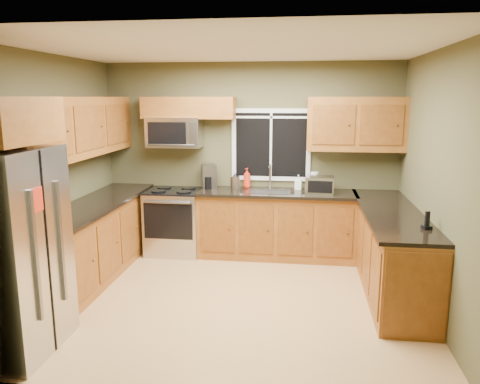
% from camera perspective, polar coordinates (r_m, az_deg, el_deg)
% --- Properties ---
extents(floor, '(4.20, 4.20, 0.00)m').
position_cam_1_polar(floor, '(5.38, -1.05, -12.83)').
color(floor, tan).
rests_on(floor, ground).
extents(ceiling, '(4.20, 4.20, 0.00)m').
position_cam_1_polar(ceiling, '(4.93, -1.17, 17.13)').
color(ceiling, white).
rests_on(ceiling, back_wall).
extents(back_wall, '(4.20, 0.00, 4.20)m').
position_cam_1_polar(back_wall, '(6.74, 1.23, 4.11)').
color(back_wall, '#4C492C').
rests_on(back_wall, ground).
extents(front_wall, '(4.20, 0.00, 4.20)m').
position_cam_1_polar(front_wall, '(3.25, -5.96, -4.00)').
color(front_wall, '#4C492C').
rests_on(front_wall, ground).
extents(left_wall, '(0.00, 3.60, 3.60)m').
position_cam_1_polar(left_wall, '(5.69, -22.53, 1.86)').
color(left_wall, '#4C492C').
rests_on(left_wall, ground).
extents(right_wall, '(0.00, 3.60, 3.60)m').
position_cam_1_polar(right_wall, '(5.10, 22.89, 0.81)').
color(right_wall, '#4C492C').
rests_on(right_wall, ground).
extents(window, '(1.12, 0.03, 1.02)m').
position_cam_1_polar(window, '(6.67, 3.79, 5.77)').
color(window, white).
rests_on(window, back_wall).
extents(base_cabinets_left, '(0.60, 2.65, 0.90)m').
position_cam_1_polar(base_cabinets_left, '(6.16, -17.25, -5.71)').
color(base_cabinets_left, brown).
rests_on(base_cabinets_left, ground).
extents(countertop_left, '(0.65, 2.65, 0.04)m').
position_cam_1_polar(countertop_left, '(6.03, -17.30, -1.45)').
color(countertop_left, black).
rests_on(countertop_left, base_cabinets_left).
extents(base_cabinets_back, '(2.17, 0.60, 0.90)m').
position_cam_1_polar(base_cabinets_back, '(6.59, 4.49, -4.08)').
color(base_cabinets_back, brown).
rests_on(base_cabinets_back, ground).
extents(countertop_back, '(2.17, 0.65, 0.04)m').
position_cam_1_polar(countertop_back, '(6.46, 4.55, -0.12)').
color(countertop_back, black).
rests_on(countertop_back, base_cabinets_back).
extents(base_cabinets_peninsula, '(0.60, 2.52, 0.90)m').
position_cam_1_polar(base_cabinets_peninsula, '(5.76, 17.91, -6.92)').
color(base_cabinets_peninsula, brown).
rests_on(base_cabinets_peninsula, ground).
extents(countertop_peninsula, '(0.65, 2.50, 0.04)m').
position_cam_1_polar(countertop_peninsula, '(5.64, 17.94, -2.36)').
color(countertop_peninsula, black).
rests_on(countertop_peninsula, base_cabinets_peninsula).
extents(upper_cabinets_left, '(0.33, 2.65, 0.72)m').
position_cam_1_polar(upper_cabinets_left, '(5.97, -19.24, 7.44)').
color(upper_cabinets_left, brown).
rests_on(upper_cabinets_left, left_wall).
extents(upper_cabinets_back_left, '(1.30, 0.33, 0.30)m').
position_cam_1_polar(upper_cabinets_back_left, '(6.68, -6.29, 10.17)').
color(upper_cabinets_back_left, brown).
rests_on(upper_cabinets_back_left, back_wall).
extents(upper_cabinets_back_right, '(1.30, 0.33, 0.72)m').
position_cam_1_polar(upper_cabinets_back_right, '(6.53, 13.96, 8.03)').
color(upper_cabinets_back_right, brown).
rests_on(upper_cabinets_back_right, back_wall).
extents(refrigerator, '(0.74, 0.90, 1.80)m').
position_cam_1_polar(refrigerator, '(4.53, -26.32, -6.63)').
color(refrigerator, '#B7B7BC').
rests_on(refrigerator, ground).
extents(range, '(0.76, 0.69, 0.94)m').
position_cam_1_polar(range, '(6.79, -7.97, -3.52)').
color(range, '#B7B7BC').
rests_on(range, ground).
extents(microwave, '(0.76, 0.41, 0.42)m').
position_cam_1_polar(microwave, '(6.71, -7.96, 7.23)').
color(microwave, '#B7B7BC').
rests_on(microwave, back_wall).
extents(sink, '(0.60, 0.42, 0.36)m').
position_cam_1_polar(sink, '(6.48, 3.55, 0.22)').
color(sink, slate).
rests_on(sink, countertop_back).
extents(toaster_oven, '(0.40, 0.32, 0.24)m').
position_cam_1_polar(toaster_oven, '(6.37, 9.69, 0.84)').
color(toaster_oven, '#B7B7BC').
rests_on(toaster_oven, countertop_back).
extents(coffee_maker, '(0.26, 0.31, 0.33)m').
position_cam_1_polar(coffee_maker, '(6.69, -3.82, 1.82)').
color(coffee_maker, slate).
rests_on(coffee_maker, countertop_back).
extents(kettle, '(0.17, 0.17, 0.24)m').
position_cam_1_polar(kettle, '(6.52, -0.59, 1.19)').
color(kettle, '#B7B7BC').
rests_on(kettle, countertop_back).
extents(paper_towel_roll, '(0.11, 0.11, 0.28)m').
position_cam_1_polar(paper_towel_roll, '(6.59, 9.04, 1.33)').
color(paper_towel_roll, white).
rests_on(paper_towel_roll, countertop_back).
extents(soap_bottle_a, '(0.14, 0.14, 0.28)m').
position_cam_1_polar(soap_bottle_a, '(6.69, 0.85, 1.73)').
color(soap_bottle_a, red).
rests_on(soap_bottle_a, countertop_back).
extents(soap_bottle_b, '(0.10, 0.10, 0.21)m').
position_cam_1_polar(soap_bottle_b, '(6.62, 7.12, 1.20)').
color(soap_bottle_b, white).
rests_on(soap_bottle_b, countertop_back).
extents(cordless_phone, '(0.10, 0.10, 0.18)m').
position_cam_1_polar(cordless_phone, '(4.96, 21.83, -3.62)').
color(cordless_phone, black).
rests_on(cordless_phone, countertop_peninsula).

